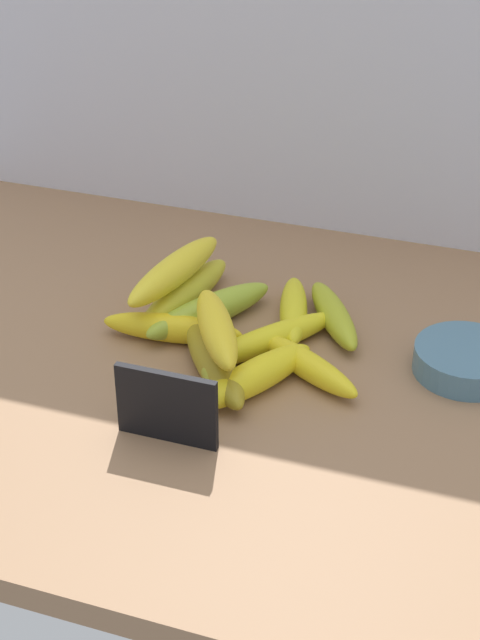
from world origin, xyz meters
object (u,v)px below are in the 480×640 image
banana_0 (172,328)px  banana_10 (217,328)px  banana_1 (334,315)px  banana_11 (174,270)px  banana_5 (308,365)px  chalkboard_sign (167,409)px  banana_4 (209,310)px  banana_9 (185,294)px  banana_3 (215,343)px  fruit_bowl (466,360)px  banana_2 (293,310)px  banana_7 (214,364)px  banana_6 (256,376)px  banana_8 (269,339)px

banana_0 → banana_10: (7.37, -4.51, 4.19)cm
banana_1 → banana_11: 20.49cm
banana_5 → banana_10: bearing=-166.9°
chalkboard_sign → banana_1: (10.95, 27.00, -2.14)cm
banana_4 → banana_9: 5.13cm
banana_3 → banana_9: bearing=128.0°
banana_3 → banana_9: size_ratio=0.89×
fruit_bowl → banana_10: (-27.08, -9.29, 4.36)cm
banana_2 → banana_10: size_ratio=0.94×
banana_9 → banana_11: (-0.78, -1.17, 3.90)cm
banana_1 → banana_7: (-10.08, -15.22, 0.31)cm
banana_7 → chalkboard_sign: bearing=-94.3°
banana_7 → banana_9: same height
chalkboard_sign → banana_3: bearing=91.9°
banana_1 → banana_6: (-4.94, -15.76, 0.22)cm
banana_0 → banana_5: bearing=-7.0°
banana_1 → banana_2: size_ratio=1.02×
banana_1 → banana_7: bearing=-123.5°
banana_10 → fruit_bowl: bearing=18.9°
banana_10 → banana_3: bearing=116.1°
banana_5 → banana_6: size_ratio=0.93×
banana_6 → banana_4: bearing=130.5°
banana_3 → banana_6: 7.91cm
banana_4 → banana_10: (4.48, -9.53, 3.98)cm
banana_9 → chalkboard_sign: bearing=-72.3°
chalkboard_sign → banana_5: size_ratio=0.71×
banana_2 → banana_4: banana_4 is taller
banana_1 → chalkboard_sign: bearing=-112.1°
chalkboard_sign → banana_3: chalkboard_sign is taller
banana_7 → banana_8: banana_7 is taller
chalkboard_sign → banana_2: (5.93, 26.52, -2.14)cm
banana_2 → banana_6: banana_6 is taller
banana_3 → banana_8: 6.68cm
banana_7 → banana_11: 16.33cm
chalkboard_sign → fruit_bowl: chalkboard_sign is taller
banana_6 → banana_2: bearing=90.3°
banana_1 → banana_4: banana_4 is taller
banana_5 → banana_9: (-18.95, 9.89, 0.37)cm
banana_1 → banana_2: 5.04cm
banana_10 → banana_0: bearing=148.6°
fruit_bowl → banana_7: bearing=-158.3°
banana_3 → banana_7: 4.15cm
banana_8 → banana_11: 15.41cm
fruit_bowl → banana_8: (-22.73, -3.15, 0.06)cm
banana_4 → banana_5: (14.59, -7.18, -0.36)cm
banana_5 → banana_4: bearing=153.8°
banana_1 → banana_2: (-5.02, -0.48, 0.00)cm
banana_11 → banana_0: bearing=-71.2°
chalkboard_sign → banana_7: 11.96cm
fruit_bowl → banana_11: bearing=177.2°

